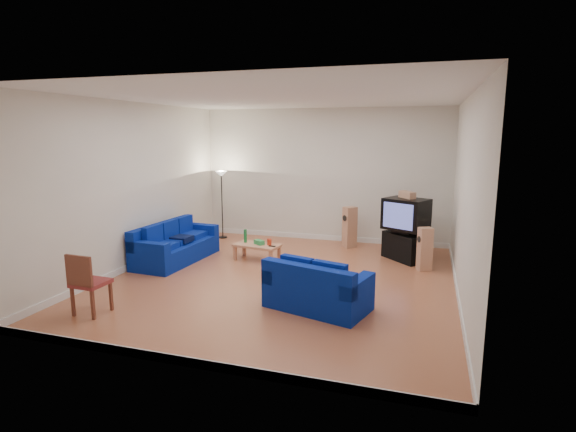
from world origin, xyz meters
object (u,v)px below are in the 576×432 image
(television, at_px, (406,214))
(sofa_three_seat, at_px, (174,247))
(coffee_table, at_px, (257,247))
(tv_stand, at_px, (405,247))
(sofa_loveseat, at_px, (316,291))

(television, bearing_deg, sofa_three_seat, -134.84)
(coffee_table, bearing_deg, television, 17.62)
(sofa_three_seat, relative_size, tv_stand, 2.25)
(coffee_table, xyz_separation_m, tv_stand, (2.93, 0.97, -0.01))
(coffee_table, distance_m, tv_stand, 3.09)
(coffee_table, height_order, tv_stand, tv_stand)
(television, bearing_deg, tv_stand, 96.69)
(sofa_loveseat, distance_m, coffee_table, 2.84)
(sofa_loveseat, xyz_separation_m, tv_stand, (1.13, 3.16, -0.00))
(sofa_three_seat, distance_m, television, 4.82)
(coffee_table, distance_m, television, 3.14)
(sofa_three_seat, relative_size, television, 2.04)
(sofa_three_seat, bearing_deg, television, 110.86)
(sofa_loveseat, distance_m, tv_stand, 3.36)
(sofa_loveseat, bearing_deg, television, 85.87)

